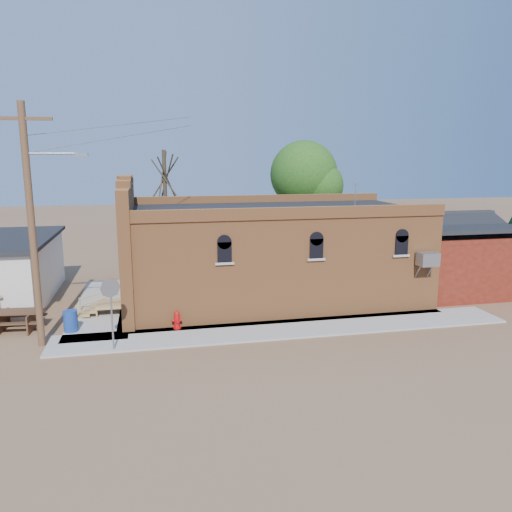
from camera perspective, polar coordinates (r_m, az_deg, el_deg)
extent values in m
plane|color=brown|center=(19.88, 0.23, -9.60)|extent=(120.00, 120.00, 0.00)
cube|color=#9E9991|center=(21.03, 3.74, -8.32)|extent=(19.00, 2.20, 0.08)
cube|color=#9E9991|center=(25.26, -16.95, -5.42)|extent=(2.60, 10.00, 0.08)
cube|color=#B56A37|center=(24.86, 2.05, 0.06)|extent=(14.00, 7.00, 4.50)
cube|color=black|center=(24.52, 2.09, 5.34)|extent=(13.80, 6.80, 0.12)
cube|color=#B56A37|center=(24.04, -14.35, 0.90)|extent=(0.50, 7.40, 5.80)
cube|color=navy|center=(22.70, -15.35, 3.07)|extent=(0.08, 1.10, 1.56)
cube|color=gray|center=(23.52, 19.05, -0.34)|extent=(0.85, 0.65, 0.60)
cube|color=#5C130F|center=(28.77, 20.72, -0.45)|extent=(5.00, 6.00, 3.20)
cylinder|color=#513020|center=(19.98, -24.24, 2.85)|extent=(0.26, 0.26, 9.00)
cube|color=#513020|center=(19.85, -25.17, 14.05)|extent=(2.00, 0.12, 0.12)
cylinder|color=gray|center=(19.64, -22.27, 10.80)|extent=(1.80, 0.08, 0.08)
cube|color=gray|center=(19.49, -19.32, 10.86)|extent=(0.45, 0.22, 0.14)
cylinder|color=#3F3424|center=(31.34, -10.27, 4.99)|extent=(0.24, 0.24, 7.50)
cylinder|color=#3F3424|center=(33.41, 5.40, 4.46)|extent=(0.28, 0.28, 6.30)
sphere|color=#184D16|center=(33.20, 5.49, 9.27)|extent=(4.40, 4.40, 4.40)
cylinder|color=#BA0A0C|center=(21.15, -8.99, -8.11)|extent=(0.40, 0.40, 0.06)
cylinder|color=#BA0A0C|center=(21.05, -9.02, -7.30)|extent=(0.27, 0.27, 0.57)
sphere|color=#BA0A0C|center=(20.96, -9.05, -6.53)|extent=(0.23, 0.23, 0.23)
cylinder|color=#BA0A0C|center=(20.91, -9.00, -7.41)|extent=(0.13, 0.14, 0.10)
cylinder|color=#BA0A0C|center=(21.04, -9.42, -7.30)|extent=(0.14, 0.13, 0.10)
cylinder|color=#BA0A0C|center=(21.05, -8.62, -7.27)|extent=(0.14, 0.13, 0.10)
cylinder|color=gray|center=(19.10, -16.14, -6.76)|extent=(0.07, 0.07, 2.47)
cylinder|color=gray|center=(18.77, -16.33, -3.52)|extent=(0.70, 0.32, 0.74)
cylinder|color=red|center=(18.82, -16.32, -3.49)|extent=(0.70, 0.32, 0.74)
cylinder|color=navy|center=(21.81, -20.43, -6.98)|extent=(0.70, 0.70, 0.87)
cube|color=#492D1D|center=(23.27, -27.15, -6.71)|extent=(0.20, 1.57, 0.79)
cube|color=#492D1D|center=(22.84, -23.96, -6.76)|extent=(0.20, 1.57, 0.79)
cube|color=#492D1D|center=(22.93, -25.65, -5.75)|extent=(2.09, 1.07, 0.07)
cube|color=#492D1D|center=(22.47, -26.08, -7.02)|extent=(2.04, 0.46, 0.06)
cube|color=#492D1D|center=(23.59, -25.12, -6.10)|extent=(2.04, 0.46, 0.06)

